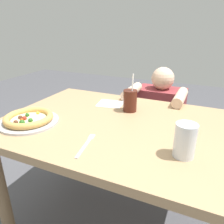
{
  "coord_description": "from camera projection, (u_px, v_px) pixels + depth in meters",
  "views": [
    {
      "loc": [
        0.42,
        -0.98,
        1.24
      ],
      "look_at": [
        -0.05,
        0.05,
        0.78
      ],
      "focal_mm": 34.92,
      "sensor_mm": 36.0,
      "label": 1
    }
  ],
  "objects": [
    {
      "name": "fork",
      "position": [
        86.0,
        144.0,
        0.95
      ],
      "size": [
        0.05,
        0.2,
        0.0
      ],
      "color": "silver",
      "rests_on": "dining_table"
    },
    {
      "name": "diner_seated",
      "position": [
        158.0,
        128.0,
        1.84
      ],
      "size": [
        0.41,
        0.52,
        0.93
      ],
      "color": "#333847",
      "rests_on": "ground"
    },
    {
      "name": "dining_table",
      "position": [
        116.0,
        140.0,
        1.21
      ],
      "size": [
        1.23,
        0.89,
        0.75
      ],
      "color": "tan",
      "rests_on": "ground"
    },
    {
      "name": "water_cup_clear",
      "position": [
        185.0,
        140.0,
        0.84
      ],
      "size": [
        0.08,
        0.08,
        0.14
      ],
      "color": "silver",
      "rests_on": "dining_table"
    },
    {
      "name": "pizza_near",
      "position": [
        29.0,
        119.0,
        1.15
      ],
      "size": [
        0.31,
        0.31,
        0.05
      ],
      "color": "#B7B7BC",
      "rests_on": "dining_table"
    },
    {
      "name": "ground_plane",
      "position": [
        115.0,
        224.0,
        1.45
      ],
      "size": [
        8.0,
        8.0,
        0.0
      ],
      "primitive_type": "plane",
      "color": "#4C4C51"
    },
    {
      "name": "paper_napkin",
      "position": [
        110.0,
        104.0,
        1.43
      ],
      "size": [
        0.18,
        0.17,
        0.0
      ],
      "primitive_type": "cube",
      "rotation": [
        0.0,
        0.0,
        0.16
      ],
      "color": "white",
      "rests_on": "dining_table"
    },
    {
      "name": "drink_cup_colored",
      "position": [
        130.0,
        101.0,
        1.3
      ],
      "size": [
        0.08,
        0.08,
        0.23
      ],
      "color": "#4C1E14",
      "rests_on": "dining_table"
    }
  ]
}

